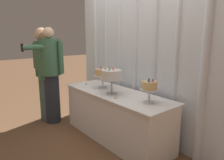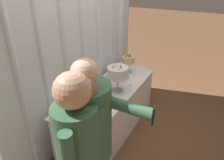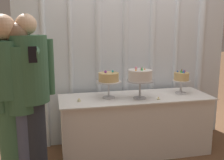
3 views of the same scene
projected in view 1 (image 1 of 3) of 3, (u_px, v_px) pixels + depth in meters
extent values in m
plane|color=brown|center=(111.00, 140.00, 3.15)|extent=(24.00, 24.00, 0.00)
cube|color=silver|center=(138.00, 42.00, 3.17)|extent=(2.86, 0.04, 2.88)
cylinder|color=silver|center=(96.00, 41.00, 3.97)|extent=(0.06, 0.06, 2.88)
cylinder|color=silver|center=(106.00, 41.00, 3.72)|extent=(0.06, 0.06, 2.88)
cylinder|color=silver|center=(120.00, 41.00, 3.45)|extent=(0.08, 0.08, 2.88)
cylinder|color=silver|center=(136.00, 42.00, 3.17)|extent=(0.08, 0.08, 2.88)
cylinder|color=silver|center=(155.00, 43.00, 2.89)|extent=(0.08, 0.08, 2.88)
cylinder|color=silver|center=(177.00, 44.00, 2.62)|extent=(0.06, 0.06, 2.88)
cylinder|color=silver|center=(207.00, 45.00, 2.34)|extent=(0.10, 0.10, 2.88)
cube|color=white|center=(116.00, 116.00, 3.14)|extent=(1.81, 0.60, 0.71)
cube|color=white|center=(116.00, 93.00, 3.06)|extent=(1.86, 0.65, 0.01)
cylinder|color=silver|center=(103.00, 88.00, 3.32)|extent=(0.15, 0.15, 0.01)
cylinder|color=silver|center=(103.00, 82.00, 3.30)|extent=(0.02, 0.02, 0.18)
cylinder|color=silver|center=(103.00, 76.00, 3.28)|extent=(0.31, 0.31, 0.01)
cylinder|color=#DBB775|center=(103.00, 72.00, 3.27)|extent=(0.24, 0.24, 0.10)
sphere|color=#2DB2B7|center=(105.00, 68.00, 3.22)|extent=(0.03, 0.03, 0.03)
sphere|color=purple|center=(101.00, 68.00, 3.28)|extent=(0.03, 0.03, 0.03)
cylinder|color=#B2B2B7|center=(112.00, 94.00, 2.98)|extent=(0.16, 0.16, 0.01)
cylinder|color=#B2B2B7|center=(112.00, 86.00, 2.96)|extent=(0.02, 0.02, 0.20)
cylinder|color=#B2B2B7|center=(112.00, 79.00, 2.94)|extent=(0.32, 0.32, 0.01)
cylinder|color=white|center=(112.00, 75.00, 2.92)|extent=(0.28, 0.28, 0.13)
cone|color=orange|center=(113.00, 70.00, 2.87)|extent=(0.02, 0.02, 0.03)
cone|color=pink|center=(114.00, 69.00, 2.91)|extent=(0.02, 0.02, 0.03)
sphere|color=pink|center=(112.00, 68.00, 2.96)|extent=(0.03, 0.03, 0.03)
cone|color=orange|center=(106.00, 69.00, 2.93)|extent=(0.02, 0.02, 0.03)
cone|color=green|center=(109.00, 69.00, 2.88)|extent=(0.03, 0.03, 0.04)
cylinder|color=silver|center=(149.00, 102.00, 2.61)|extent=(0.14, 0.14, 0.01)
cylinder|color=silver|center=(149.00, 96.00, 2.59)|extent=(0.02, 0.02, 0.15)
cylinder|color=silver|center=(149.00, 89.00, 2.58)|extent=(0.23, 0.23, 0.01)
cylinder|color=#DBB775|center=(149.00, 85.00, 2.56)|extent=(0.19, 0.19, 0.10)
sphere|color=purple|center=(153.00, 81.00, 2.52)|extent=(0.03, 0.03, 0.03)
cone|color=#DB333D|center=(153.00, 80.00, 2.55)|extent=(0.03, 0.03, 0.04)
sphere|color=blue|center=(149.00, 80.00, 2.60)|extent=(0.02, 0.02, 0.02)
cone|color=green|center=(148.00, 79.00, 2.55)|extent=(0.03, 0.03, 0.05)
cone|color=blue|center=(149.00, 80.00, 2.52)|extent=(0.03, 0.03, 0.05)
cylinder|color=beige|center=(86.00, 84.00, 3.54)|extent=(0.04, 0.04, 0.02)
sphere|color=#F9CC4C|center=(86.00, 83.00, 3.54)|extent=(0.01, 0.01, 0.01)
cylinder|color=beige|center=(115.00, 98.00, 2.77)|extent=(0.04, 0.04, 0.02)
sphere|color=#F9CC4C|center=(115.00, 97.00, 2.77)|extent=(0.01, 0.01, 0.01)
cylinder|color=#282D38|center=(53.00, 99.00, 3.73)|extent=(0.35, 0.35, 0.87)
cylinder|color=#3D6B4C|center=(50.00, 57.00, 3.57)|extent=(0.49, 0.49, 0.62)
sphere|color=beige|center=(48.00, 33.00, 3.49)|extent=(0.19, 0.19, 0.19)
cylinder|color=#3D6B4C|center=(39.00, 57.00, 3.65)|extent=(0.08, 0.08, 0.54)
cylinder|color=#3D6B4C|center=(61.00, 58.00, 3.50)|extent=(0.08, 0.08, 0.54)
cylinder|color=#3D6B4C|center=(46.00, 95.00, 3.84)|extent=(0.28, 0.28, 0.93)
cylinder|color=#3D6B4C|center=(43.00, 56.00, 3.69)|extent=(0.39, 0.39, 0.51)
sphere|color=tan|center=(41.00, 34.00, 3.61)|extent=(0.23, 0.23, 0.23)
cube|color=#664C84|center=(35.00, 55.00, 3.60)|extent=(0.04, 0.02, 0.32)
cylinder|color=#3D6B4C|center=(35.00, 56.00, 3.78)|extent=(0.08, 0.08, 0.45)
cylinder|color=#3D6B4C|center=(51.00, 57.00, 3.60)|extent=(0.08, 0.08, 0.45)
cylinder|color=#4C5675|center=(49.00, 100.00, 3.79)|extent=(0.30, 0.30, 0.79)
cylinder|color=#3D6B4C|center=(46.00, 62.00, 3.64)|extent=(0.41, 0.41, 0.61)
sphere|color=#846047|center=(45.00, 38.00, 3.55)|extent=(0.20, 0.20, 0.20)
cube|color=#334284|center=(39.00, 60.00, 3.55)|extent=(0.03, 0.03, 0.39)
cylinder|color=#3D6B4C|center=(37.00, 61.00, 3.70)|extent=(0.08, 0.08, 0.54)
cylinder|color=#3D6B4C|center=(39.00, 47.00, 3.36)|extent=(0.08, 0.54, 0.08)
cube|color=black|center=(22.00, 48.00, 3.19)|extent=(0.06, 0.02, 0.12)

